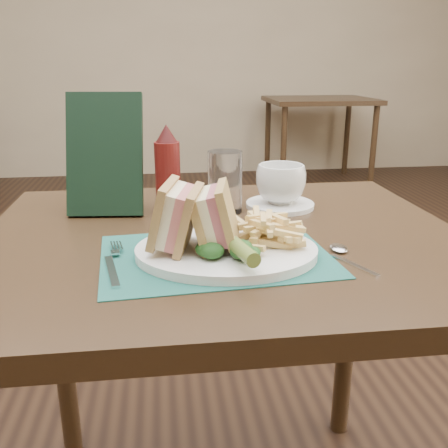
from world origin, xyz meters
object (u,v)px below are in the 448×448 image
(table_bg_right, at_px, (318,141))
(drinking_glass, at_px, (225,182))
(plate, at_px, (226,251))
(ketchup_bottle, at_px, (168,169))
(check_presenter, at_px, (105,154))
(placemat, at_px, (216,256))
(saucer, at_px, (280,205))
(table_main, at_px, (224,401))
(sandwich_half_a, at_px, (163,215))
(coffee_cup, at_px, (281,184))
(sandwich_half_b, at_px, (202,216))

(table_bg_right, distance_m, drinking_glass, 3.58)
(plate, xyz_separation_m, ketchup_bottle, (-0.09, 0.27, 0.08))
(ketchup_bottle, bearing_deg, check_presenter, 172.09)
(table_bg_right, bearing_deg, placemat, -110.24)
(saucer, relative_size, ketchup_bottle, 0.81)
(table_main, distance_m, ketchup_bottle, 0.50)
(table_bg_right, bearing_deg, saucer, -109.11)
(table_main, xyz_separation_m, saucer, (0.15, 0.16, 0.38))
(table_main, height_order, sandwich_half_a, sandwich_half_a)
(coffee_cup, bearing_deg, check_presenter, 178.44)
(table_bg_right, relative_size, coffee_cup, 8.32)
(plate, xyz_separation_m, drinking_glass, (0.03, 0.26, 0.06))
(table_bg_right, height_order, check_presenter, check_presenter)
(placemat, distance_m, plate, 0.02)
(sandwich_half_a, distance_m, check_presenter, 0.30)
(ketchup_bottle, bearing_deg, sandwich_half_b, -79.37)
(table_main, height_order, coffee_cup, coffee_cup)
(table_bg_right, distance_m, sandwich_half_b, 3.84)
(sandwich_half_b, bearing_deg, table_bg_right, 80.04)
(table_bg_right, xyz_separation_m, sandwich_half_b, (-1.34, -3.57, 0.44))
(sandwich_half_b, height_order, check_presenter, check_presenter)
(table_bg_right, height_order, coffee_cup, coffee_cup)
(table_main, relative_size, sandwich_half_a, 8.14)
(plate, distance_m, check_presenter, 0.38)
(placemat, xyz_separation_m, sandwich_half_a, (-0.08, 0.01, 0.07))
(table_main, bearing_deg, saucer, 48.32)
(table_main, distance_m, placemat, 0.39)
(table_bg_right, xyz_separation_m, drinking_glass, (-1.27, -3.31, 0.44))
(sandwich_half_a, bearing_deg, saucer, 58.82)
(placemat, height_order, sandwich_half_b, sandwich_half_b)
(sandwich_half_b, distance_m, ketchup_bottle, 0.27)
(table_bg_right, bearing_deg, coffee_cup, -109.11)
(table_main, height_order, ketchup_bottle, ketchup_bottle)
(placemat, relative_size, check_presenter, 1.46)
(plate, bearing_deg, table_bg_right, 76.53)
(drinking_glass, bearing_deg, sandwich_half_a, -118.06)
(table_main, height_order, table_bg_right, same)
(plate, relative_size, drinking_glass, 2.31)
(check_presenter, bearing_deg, ketchup_bottle, -2.35)
(sandwich_half_a, relative_size, sandwich_half_b, 1.05)
(saucer, height_order, ketchup_bottle, ketchup_bottle)
(saucer, distance_m, drinking_glass, 0.14)
(saucer, bearing_deg, ketchup_bottle, -178.22)
(plate, xyz_separation_m, check_presenter, (-0.22, 0.29, 0.11))
(saucer, bearing_deg, plate, -119.44)
(table_main, bearing_deg, drinking_glass, 82.06)
(coffee_cup, distance_m, drinking_glass, 0.13)
(sandwich_half_a, xyz_separation_m, saucer, (0.26, 0.27, -0.07))
(ketchup_bottle, bearing_deg, table_main, -57.54)
(placemat, relative_size, ketchup_bottle, 2.01)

